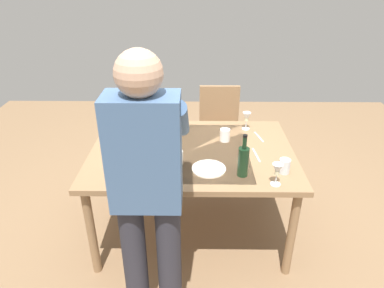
{
  "coord_description": "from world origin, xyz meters",
  "views": [
    {
      "loc": [
        -0.03,
        2.29,
        2.01
      ],
      "look_at": [
        0.0,
        0.0,
        0.81
      ],
      "focal_mm": 32.64,
      "sensor_mm": 36.0,
      "label": 1
    }
  ],
  "objects_px": {
    "dining_table": "(192,158)",
    "wine_glass_right": "(277,171)",
    "wine_bottle": "(243,161)",
    "wine_glass_left": "(247,118)",
    "water_cup_near_left": "(225,135)",
    "water_cup_near_right": "(284,166)",
    "serving_bowl_pasta": "(161,138)",
    "dinner_plate_near": "(209,169)",
    "chair_near": "(219,126)",
    "water_cup_far_left": "(178,158)",
    "person_server": "(147,188)",
    "water_cup_far_right": "(108,131)"
  },
  "relations": [
    {
      "from": "water_cup_near_left",
      "to": "person_server",
      "type": "bearing_deg",
      "value": 63.29
    },
    {
      "from": "dining_table",
      "to": "water_cup_far_left",
      "type": "distance_m",
      "value": 0.26
    },
    {
      "from": "water_cup_far_left",
      "to": "dinner_plate_near",
      "type": "height_order",
      "value": "water_cup_far_left"
    },
    {
      "from": "wine_glass_right",
      "to": "serving_bowl_pasta",
      "type": "height_order",
      "value": "wine_glass_right"
    },
    {
      "from": "wine_glass_right",
      "to": "dinner_plate_near",
      "type": "distance_m",
      "value": 0.46
    },
    {
      "from": "dining_table",
      "to": "dinner_plate_near",
      "type": "xyz_separation_m",
      "value": [
        -0.12,
        0.28,
        0.08
      ]
    },
    {
      "from": "water_cup_far_right",
      "to": "water_cup_far_left",
      "type": "bearing_deg",
      "value": 144.45
    },
    {
      "from": "dining_table",
      "to": "person_server",
      "type": "relative_size",
      "value": 0.9
    },
    {
      "from": "water_cup_near_right",
      "to": "serving_bowl_pasta",
      "type": "relative_size",
      "value": 0.33
    },
    {
      "from": "chair_near",
      "to": "water_cup_near_left",
      "type": "height_order",
      "value": "chair_near"
    },
    {
      "from": "dining_table",
      "to": "wine_bottle",
      "type": "distance_m",
      "value": 0.51
    },
    {
      "from": "person_server",
      "to": "serving_bowl_pasta",
      "type": "relative_size",
      "value": 5.63
    },
    {
      "from": "dining_table",
      "to": "wine_glass_right",
      "type": "bearing_deg",
      "value": 139.81
    },
    {
      "from": "water_cup_near_left",
      "to": "water_cup_near_right",
      "type": "height_order",
      "value": "water_cup_near_right"
    },
    {
      "from": "water_cup_far_left",
      "to": "dining_table",
      "type": "bearing_deg",
      "value": -114.13
    },
    {
      "from": "wine_glass_left",
      "to": "water_cup_far_left",
      "type": "xyz_separation_m",
      "value": [
        0.54,
        0.58,
        -0.05
      ]
    },
    {
      "from": "water_cup_near_left",
      "to": "wine_bottle",
      "type": "bearing_deg",
      "value": 99.17
    },
    {
      "from": "chair_near",
      "to": "dinner_plate_near",
      "type": "height_order",
      "value": "chair_near"
    },
    {
      "from": "water_cup_far_right",
      "to": "chair_near",
      "type": "bearing_deg",
      "value": -142.97
    },
    {
      "from": "dining_table",
      "to": "person_server",
      "type": "xyz_separation_m",
      "value": [
        0.22,
        0.8,
        0.28
      ]
    },
    {
      "from": "water_cup_near_left",
      "to": "serving_bowl_pasta",
      "type": "height_order",
      "value": "water_cup_near_left"
    },
    {
      "from": "serving_bowl_pasta",
      "to": "person_server",
      "type": "bearing_deg",
      "value": 91.27
    },
    {
      "from": "wine_glass_left",
      "to": "wine_bottle",
      "type": "bearing_deg",
      "value": 81.05
    },
    {
      "from": "wine_glass_right",
      "to": "serving_bowl_pasta",
      "type": "relative_size",
      "value": 0.5
    },
    {
      "from": "dining_table",
      "to": "chair_near",
      "type": "relative_size",
      "value": 1.66
    },
    {
      "from": "wine_glass_left",
      "to": "water_cup_near_left",
      "type": "bearing_deg",
      "value": 48.04
    },
    {
      "from": "chair_near",
      "to": "water_cup_far_left",
      "type": "distance_m",
      "value": 1.21
    },
    {
      "from": "wine_glass_right",
      "to": "water_cup_near_right",
      "type": "relative_size",
      "value": 1.51
    },
    {
      "from": "serving_bowl_pasta",
      "to": "dinner_plate_near",
      "type": "xyz_separation_m",
      "value": [
        -0.36,
        0.41,
        -0.03
      ]
    },
    {
      "from": "dining_table",
      "to": "wine_bottle",
      "type": "bearing_deg",
      "value": 134.57
    },
    {
      "from": "wine_bottle",
      "to": "water_cup_near_right",
      "type": "bearing_deg",
      "value": -173.0
    },
    {
      "from": "dining_table",
      "to": "wine_glass_left",
      "type": "xyz_separation_m",
      "value": [
        -0.45,
        -0.37,
        0.17
      ]
    },
    {
      "from": "chair_near",
      "to": "dinner_plate_near",
      "type": "bearing_deg",
      "value": 82.96
    },
    {
      "from": "chair_near",
      "to": "wine_bottle",
      "type": "bearing_deg",
      "value": 93.26
    },
    {
      "from": "wine_bottle",
      "to": "wine_glass_left",
      "type": "distance_m",
      "value": 0.72
    },
    {
      "from": "dining_table",
      "to": "chair_near",
      "type": "xyz_separation_m",
      "value": [
        -0.26,
        -0.92,
        -0.16
      ]
    },
    {
      "from": "person_server",
      "to": "water_cup_near_left",
      "type": "bearing_deg",
      "value": -116.71
    },
    {
      "from": "chair_near",
      "to": "wine_bottle",
      "type": "relative_size",
      "value": 3.07
    },
    {
      "from": "wine_glass_right",
      "to": "water_cup_far_left",
      "type": "xyz_separation_m",
      "value": [
        0.63,
        -0.24,
        -0.05
      ]
    },
    {
      "from": "person_server",
      "to": "wine_glass_left",
      "type": "height_order",
      "value": "person_server"
    },
    {
      "from": "chair_near",
      "to": "water_cup_near_right",
      "type": "bearing_deg",
      "value": 106.11
    },
    {
      "from": "wine_glass_left",
      "to": "water_cup_near_right",
      "type": "distance_m",
      "value": 0.7
    },
    {
      "from": "wine_glass_left",
      "to": "water_cup_near_left",
      "type": "height_order",
      "value": "wine_glass_left"
    },
    {
      "from": "water_cup_far_right",
      "to": "serving_bowl_pasta",
      "type": "bearing_deg",
      "value": 170.82
    },
    {
      "from": "wine_glass_right",
      "to": "dining_table",
      "type": "bearing_deg",
      "value": -40.19
    },
    {
      "from": "chair_near",
      "to": "wine_glass_left",
      "type": "height_order",
      "value": "chair_near"
    },
    {
      "from": "wine_glass_right",
      "to": "serving_bowl_pasta",
      "type": "distance_m",
      "value": 0.98
    },
    {
      "from": "dining_table",
      "to": "water_cup_near_left",
      "type": "distance_m",
      "value": 0.32
    },
    {
      "from": "water_cup_far_left",
      "to": "water_cup_far_right",
      "type": "bearing_deg",
      "value": -35.55
    },
    {
      "from": "chair_near",
      "to": "water_cup_far_right",
      "type": "bearing_deg",
      "value": 37.03
    }
  ]
}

